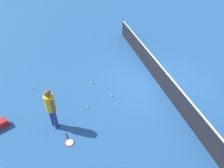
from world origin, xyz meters
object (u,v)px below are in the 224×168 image
player_near_side (51,106)px  tennis_ball_baseline (87,107)px  tennis_racket_near_player (69,142)px  tennis_ball_midcourt (112,96)px  tennis_ball_by_net (34,88)px  tennis_ball_near_player (91,83)px

player_near_side → tennis_ball_baseline: size_ratio=25.76×
tennis_racket_near_player → tennis_ball_midcourt: bearing=131.9°
tennis_ball_midcourt → tennis_racket_near_player: bearing=-48.1°
tennis_ball_midcourt → tennis_ball_baseline: bearing=-71.6°
tennis_ball_by_net → tennis_ball_baseline: size_ratio=1.00×
tennis_ball_near_player → tennis_ball_baseline: same height
tennis_racket_near_player → tennis_ball_by_net: bearing=-160.5°
tennis_ball_by_net → tennis_ball_baseline: same height
player_near_side → tennis_racket_near_player: size_ratio=2.82×
player_near_side → tennis_ball_near_player: size_ratio=25.76×
tennis_ball_near_player → tennis_ball_midcourt: size_ratio=1.00×
player_near_side → tennis_ball_midcourt: size_ratio=25.76×
tennis_ball_midcourt → tennis_ball_near_player: bearing=-149.1°
player_near_side → tennis_racket_near_player: 1.36m
tennis_ball_by_net → player_near_side: bearing=17.4°
player_near_side → tennis_ball_near_player: (-2.07, 1.75, -0.98)m
tennis_racket_near_player → tennis_ball_near_player: 3.20m
tennis_racket_near_player → tennis_ball_near_player: (-2.90, 1.36, 0.02)m
player_near_side → tennis_ball_by_net: player_near_side is taller
tennis_ball_baseline → tennis_ball_midcourt: bearing=108.4°
player_near_side → tennis_ball_by_net: (-2.41, -0.76, -0.98)m
tennis_racket_near_player → tennis_ball_near_player: size_ratio=9.13×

